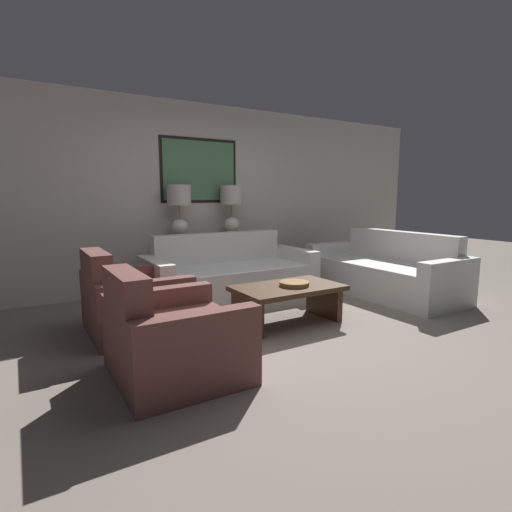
{
  "coord_description": "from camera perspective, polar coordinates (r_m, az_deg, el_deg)",
  "views": [
    {
      "loc": [
        -2.35,
        -2.98,
        1.34
      ],
      "look_at": [
        0.02,
        0.93,
        0.65
      ],
      "focal_mm": 28.0,
      "sensor_mm": 36.0,
      "label": 1
    }
  ],
  "objects": [
    {
      "name": "table_lamp_left",
      "position": [
        5.6,
        -10.91,
        7.1
      ],
      "size": [
        0.33,
        0.33,
        0.72
      ],
      "color": "silver",
      "rests_on": "console_table"
    },
    {
      "name": "table_lamp_right",
      "position": [
        5.93,
        -3.52,
        7.32
      ],
      "size": [
        0.33,
        0.33,
        0.72
      ],
      "color": "silver",
      "rests_on": "console_table"
    },
    {
      "name": "coffee_table",
      "position": [
        4.23,
        4.55,
        -5.7
      ],
      "size": [
        1.12,
        0.67,
        0.41
      ],
      "color": "#3D2616",
      "rests_on": "ground_plane"
    },
    {
      "name": "console_table",
      "position": [
        5.83,
        -6.96,
        -0.91
      ],
      "size": [
        1.35,
        0.39,
        0.77
      ],
      "color": "brown",
      "rests_on": "ground_plane"
    },
    {
      "name": "decorative_bowl",
      "position": [
        4.2,
        5.49,
        -3.96
      ],
      "size": [
        0.31,
        0.31,
        0.05
      ],
      "color": "olive",
      "rests_on": "coffee_table"
    },
    {
      "name": "back_wall",
      "position": [
        6.0,
        -8.21,
        8.42
      ],
      "size": [
        8.56,
        0.12,
        2.65
      ],
      "color": "beige",
      "rests_on": "ground_plane"
    },
    {
      "name": "ground_plane",
      "position": [
        4.02,
        6.83,
        -10.94
      ],
      "size": [
        20.0,
        20.0,
        0.0
      ],
      "primitive_type": "plane",
      "color": "slate"
    },
    {
      "name": "couch_by_back_wall",
      "position": [
        5.22,
        -3.74,
        -3.06
      ],
      "size": [
        2.18,
        0.94,
        0.85
      ],
      "color": "silver",
      "rests_on": "ground_plane"
    },
    {
      "name": "armchair_near_camera",
      "position": [
        3.09,
        -11.84,
        -11.61
      ],
      "size": [
        0.89,
        0.95,
        0.83
      ],
      "color": "brown",
      "rests_on": "ground_plane"
    },
    {
      "name": "armchair_near_back_wall",
      "position": [
        4.15,
        -17.23,
        -6.53
      ],
      "size": [
        0.89,
        0.95,
        0.83
      ],
      "color": "brown",
      "rests_on": "ground_plane"
    },
    {
      "name": "couch_by_side",
      "position": [
        5.8,
        17.73,
        -2.27
      ],
      "size": [
        0.94,
        2.18,
        0.85
      ],
      "color": "silver",
      "rests_on": "ground_plane"
    }
  ]
}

